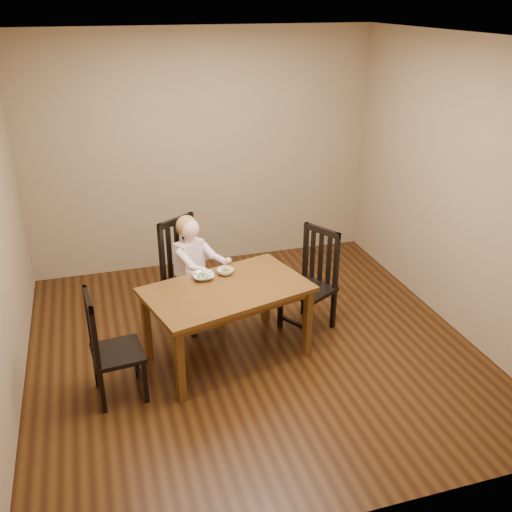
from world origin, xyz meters
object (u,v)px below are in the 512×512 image
object	(u,v)px
chair_child	(188,274)
chair_left	(111,349)
bowl_peas	(203,276)
bowl_veg	(225,271)
chair_right	(311,282)
toddler	(191,261)
dining_table	(227,296)

from	to	relation	value
chair_child	chair_left	world-z (taller)	chair_child
bowl_peas	bowl_veg	world-z (taller)	bowl_veg
chair_right	toddler	bearing A→B (deg)	41.11
chair_child	chair_right	bearing A→B (deg)	125.04
chair_right	bowl_veg	distance (m)	0.88
chair_left	bowl_peas	bearing A→B (deg)	115.30
toddler	bowl_veg	size ratio (longest dim) A/B	3.96
chair_child	chair_left	size ratio (longest dim) A/B	1.12
chair_left	toddler	size ratio (longest dim) A/B	1.56
toddler	bowl_peas	bearing A→B (deg)	60.52
chair_child	bowl_peas	xyz separation A→B (m)	(0.06, -0.48, 0.20)
chair_child	bowl_veg	bearing A→B (deg)	87.80
chair_left	bowl_veg	world-z (taller)	chair_left
dining_table	chair_right	size ratio (longest dim) A/B	1.54
toddler	bowl_veg	bearing A→B (deg)	87.55
dining_table	chair_child	world-z (taller)	chair_child
chair_child	dining_table	bearing A→B (deg)	73.52
chair_right	toddler	world-z (taller)	chair_right
chair_child	toddler	xyz separation A→B (m)	(0.03, -0.04, 0.16)
bowl_peas	chair_right	bearing A→B (deg)	2.20
dining_table	chair_child	bearing A→B (deg)	106.74
toddler	chair_right	bearing A→B (deg)	126.58
dining_table	toddler	size ratio (longest dim) A/B	2.55
dining_table	chair_left	bearing A→B (deg)	-164.00
chair_child	chair_right	size ratio (longest dim) A/B	1.06
chair_left	chair_right	size ratio (longest dim) A/B	0.94
chair_child	chair_left	distance (m)	1.29
chair_right	chair_left	bearing A→B (deg)	77.53
chair_child	bowl_peas	world-z (taller)	chair_child
bowl_peas	chair_left	bearing A→B (deg)	-149.10
chair_right	bowl_peas	size ratio (longest dim) A/B	5.32
chair_child	toddler	distance (m)	0.17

